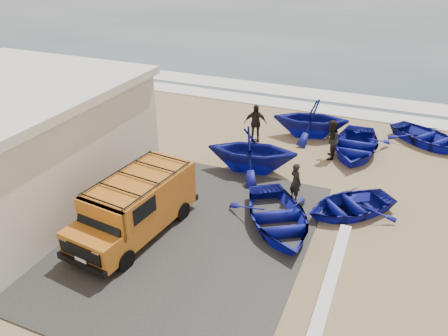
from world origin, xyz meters
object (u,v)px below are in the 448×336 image
(van, at_px, (136,205))
(fisherman_middle, at_px, (331,140))
(parapet, at_px, (328,293))
(boat_far_left, at_px, (311,118))
(boat_near_left, at_px, (278,217))
(boat_mid_left, at_px, (252,150))
(boat_near_right, at_px, (349,205))
(building, at_px, (0,142))
(boat_mid_right, at_px, (355,145))
(boat_far_right, at_px, (428,137))
(fisherman_front, at_px, (296,182))
(fisherman_back, at_px, (255,123))

(van, relative_size, fisherman_middle, 2.75)
(fisherman_middle, bearing_deg, parapet, 5.66)
(van, xyz_separation_m, boat_far_left, (3.51, 10.25, -0.14))
(boat_near_left, height_order, boat_mid_left, boat_mid_left)
(boat_near_right, bearing_deg, building, -117.27)
(boat_near_right, bearing_deg, boat_mid_right, 142.26)
(boat_mid_right, height_order, boat_far_right, boat_mid_right)
(building, height_order, fisherman_front, building)
(boat_far_right, distance_m, fisherman_back, 8.32)
(parapet, distance_m, boat_near_left, 3.57)
(fisherman_front, bearing_deg, boat_mid_right, -68.82)
(boat_mid_right, relative_size, boat_far_left, 1.16)
(fisherman_front, bearing_deg, fisherman_back, -16.58)
(boat_near_right, xyz_separation_m, boat_far_right, (2.58, 7.51, 0.04))
(boat_mid_right, xyz_separation_m, boat_far_right, (3.10, 2.35, -0.05))
(boat_near_left, relative_size, boat_mid_right, 0.97)
(parapet, distance_m, boat_near_right, 4.60)
(building, relative_size, boat_far_left, 2.57)
(parapet, height_order, fisherman_back, fisherman_back)
(fisherman_front, height_order, fisherman_middle, fisherman_middle)
(boat_far_left, bearing_deg, fisherman_back, -67.85)
(van, relative_size, boat_mid_right, 1.17)
(fisherman_front, bearing_deg, fisherman_middle, -59.25)
(boat_mid_left, xyz_separation_m, fisherman_back, (-0.91, 3.01, -0.07))
(van, distance_m, boat_near_left, 4.79)
(parapet, relative_size, fisherman_middle, 3.32)
(boat_near_right, xyz_separation_m, fisherman_front, (-2.06, 0.18, 0.41))
(building, xyz_separation_m, parapet, (12.50, -1.00, -1.89))
(fisherman_front, distance_m, fisherman_back, 5.55)
(van, distance_m, fisherman_middle, 9.47)
(fisherman_back, bearing_deg, boat_far_right, 0.22)
(boat_mid_right, bearing_deg, parapet, -87.95)
(fisherman_front, bearing_deg, boat_near_right, -146.58)
(van, distance_m, boat_mid_right, 10.84)
(boat_near_right, bearing_deg, fisherman_back, -175.50)
(building, relative_size, boat_far_right, 2.49)
(boat_near_right, height_order, boat_mid_right, boat_mid_right)
(boat_near_left, height_order, boat_far_left, boat_far_left)
(boat_mid_right, bearing_deg, van, -124.61)
(boat_mid_right, distance_m, fisherman_back, 4.77)
(boat_far_left, bearing_deg, boat_far_right, 90.20)
(fisherman_middle, bearing_deg, building, -59.24)
(parapet, height_order, boat_near_right, boat_near_right)
(boat_far_left, xyz_separation_m, fisherman_middle, (1.37, -2.13, -0.06))
(building, xyz_separation_m, boat_near_right, (12.38, 3.60, -1.81))
(boat_far_right, distance_m, fisherman_middle, 5.30)
(boat_mid_left, bearing_deg, fisherman_back, 5.99)
(boat_mid_left, xyz_separation_m, boat_mid_right, (3.82, 3.44, -0.55))
(fisherman_back, bearing_deg, boat_near_right, -61.35)
(boat_near_right, height_order, boat_far_left, boat_far_left)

